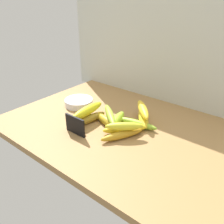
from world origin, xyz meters
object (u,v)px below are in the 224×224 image
banana_5 (122,135)px  banana_9 (124,126)px  banana_8 (110,115)px  banana_2 (117,120)px  banana_10 (143,109)px  banana_6 (125,129)px  banana_7 (87,111)px  banana_4 (136,123)px  chalkboard_sign (75,126)px  banana_3 (143,118)px  fruit_bowl (79,102)px  banana_1 (89,119)px  banana_0 (108,122)px

banana_5 → banana_9: (-0.06, 1.40, 3.50)cm
banana_9 → banana_8: bearing=160.9°
banana_2 → banana_10: size_ratio=0.85×
banana_6 → banana_9: 4.85cm
banana_8 → banana_9: bearing=-19.1°
banana_7 → banana_6: bearing=9.5°
banana_9 → banana_4: bearing=93.3°
chalkboard_sign → banana_10: 32.59cm
banana_3 → banana_7: banana_7 is taller
banana_10 → banana_4: bearing=-83.6°
fruit_bowl → banana_7: (16.60, -10.14, 4.16)cm
banana_1 → banana_4: (19.81, 11.15, -0.21)cm
banana_4 → banana_6: 7.50cm
banana_1 → banana_10: banana_10 is taller
banana_2 → banana_7: bearing=-148.7°
fruit_bowl → banana_5: (37.98, -11.40, -0.08)cm
banana_1 → banana_9: banana_9 is taller
fruit_bowl → banana_4: bearing=0.9°
chalkboard_sign → banana_1: size_ratio=0.55×
banana_8 → banana_2: bearing=64.9°
chalkboard_sign → banana_8: size_ratio=0.53×
banana_1 → banana_5: (20.48, -0.83, -0.19)cm
banana_8 → banana_0: bearing=-128.8°
chalkboard_sign → banana_9: bearing=31.9°
banana_0 → banana_3: 17.25cm
banana_1 → banana_7: (-0.90, 0.43, 4.05)cm
banana_4 → banana_5: same height
banana_1 → banana_10: bearing=42.1°
banana_4 → banana_8: size_ratio=0.97×
banana_3 → banana_10: (-0.70, 0.38, 4.12)cm
banana_4 → banana_7: bearing=-152.6°
banana_8 → banana_3: bearing=50.8°
banana_0 → banana_7: 11.03cm
banana_0 → banana_1: (-8.93, -3.50, -0.10)cm
banana_0 → banana_5: size_ratio=0.98×
chalkboard_sign → banana_1: (-2.43, 10.62, -1.96)cm
chalkboard_sign → banana_4: 27.94cm
banana_2 → banana_8: bearing=-115.1°
banana_3 → banana_4: bearing=-90.1°
chalkboard_sign → banana_0: size_ratio=0.57×
chalkboard_sign → banana_7: bearing=106.8°
banana_3 → banana_9: 16.60cm
banana_1 → banana_2: 13.67cm
fruit_bowl → banana_2: bearing=-5.5°
banana_1 → banana_9: 20.69cm
banana_9 → chalkboard_sign: bearing=-148.1°
banana_9 → banana_10: 16.78cm
chalkboard_sign → banana_4: (17.38, 21.76, -2.17)cm
fruit_bowl → banana_3: bearing=9.6°
banana_6 → banana_0: bearing=-178.7°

